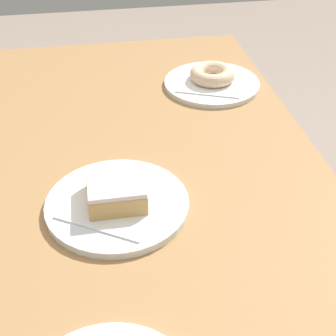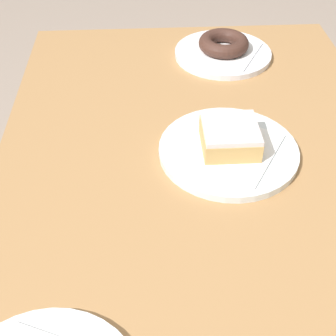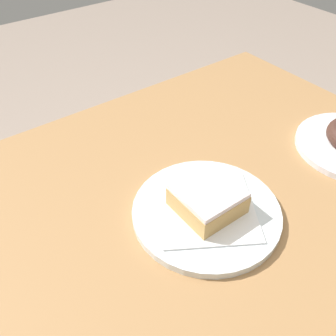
% 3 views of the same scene
% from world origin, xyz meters
% --- Properties ---
extents(table, '(1.10, 0.65, 0.74)m').
position_xyz_m(table, '(0.00, 0.00, 0.62)').
color(table, '#A57748').
rests_on(table, ground_plane).
extents(plate_glazed_square, '(0.22, 0.22, 0.01)m').
position_xyz_m(plate_glazed_square, '(-0.10, 0.04, 0.75)').
color(plate_glazed_square, white).
rests_on(plate_glazed_square, table).
extents(napkin_glazed_square, '(0.19, 0.19, 0.00)m').
position_xyz_m(napkin_glazed_square, '(-0.10, 0.04, 0.75)').
color(napkin_glazed_square, white).
rests_on(napkin_glazed_square, plate_glazed_square).
extents(donut_glazed_square, '(0.09, 0.09, 0.04)m').
position_xyz_m(donut_glazed_square, '(-0.10, 0.04, 0.77)').
color(donut_glazed_square, tan).
rests_on(donut_glazed_square, napkin_glazed_square).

